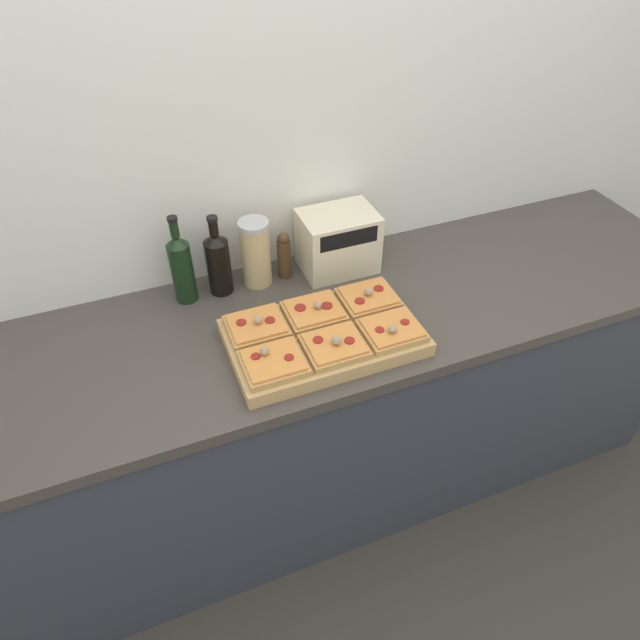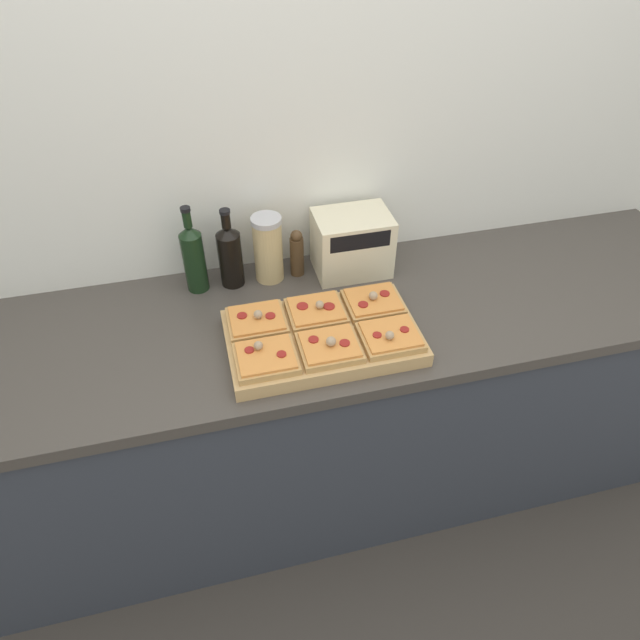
{
  "view_description": "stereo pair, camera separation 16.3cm",
  "coord_description": "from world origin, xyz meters",
  "px_view_note": "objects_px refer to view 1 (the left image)",
  "views": [
    {
      "loc": [
        -0.52,
        -0.92,
        2.05
      ],
      "look_at": [
        -0.07,
        0.23,
        0.97
      ],
      "focal_mm": 32.0,
      "sensor_mm": 36.0,
      "label": 1
    },
    {
      "loc": [
        -0.37,
        -0.97,
        2.05
      ],
      "look_at": [
        -0.07,
        0.23,
        0.97
      ],
      "focal_mm": 32.0,
      "sensor_mm": 36.0,
      "label": 2
    }
  ],
  "objects_px": {
    "cutting_board": "(324,337)",
    "olive_oil_bottle": "(182,267)",
    "pepper_mill": "(284,255)",
    "grain_jar_tall": "(256,253)",
    "toaster_oven": "(338,241)",
    "wine_bottle": "(218,262)"
  },
  "relations": [
    {
      "from": "olive_oil_bottle",
      "to": "grain_jar_tall",
      "type": "xyz_separation_m",
      "value": [
        0.23,
        -0.0,
        -0.01
      ]
    },
    {
      "from": "cutting_board",
      "to": "olive_oil_bottle",
      "type": "xyz_separation_m",
      "value": [
        -0.33,
        0.35,
        0.1
      ]
    },
    {
      "from": "cutting_board",
      "to": "toaster_oven",
      "type": "relative_size",
      "value": 2.04
    },
    {
      "from": "olive_oil_bottle",
      "to": "toaster_oven",
      "type": "xyz_separation_m",
      "value": [
        0.51,
        -0.02,
        -0.02
      ]
    },
    {
      "from": "wine_bottle",
      "to": "cutting_board",
      "type": "bearing_deg",
      "value": -58.8
    },
    {
      "from": "olive_oil_bottle",
      "to": "grain_jar_tall",
      "type": "height_order",
      "value": "olive_oil_bottle"
    },
    {
      "from": "grain_jar_tall",
      "to": "pepper_mill",
      "type": "xyz_separation_m",
      "value": [
        0.09,
        0.0,
        -0.03
      ]
    },
    {
      "from": "olive_oil_bottle",
      "to": "wine_bottle",
      "type": "distance_m",
      "value": 0.11
    },
    {
      "from": "cutting_board",
      "to": "pepper_mill",
      "type": "bearing_deg",
      "value": 89.64
    },
    {
      "from": "wine_bottle",
      "to": "toaster_oven",
      "type": "bearing_deg",
      "value": -2.77
    },
    {
      "from": "toaster_oven",
      "to": "pepper_mill",
      "type": "bearing_deg",
      "value": 173.96
    },
    {
      "from": "grain_jar_tall",
      "to": "cutting_board",
      "type": "bearing_deg",
      "value": -75.48
    },
    {
      "from": "grain_jar_tall",
      "to": "toaster_oven",
      "type": "xyz_separation_m",
      "value": [
        0.27,
        -0.02,
        -0.01
      ]
    },
    {
      "from": "olive_oil_bottle",
      "to": "pepper_mill",
      "type": "distance_m",
      "value": 0.33
    },
    {
      "from": "olive_oil_bottle",
      "to": "pepper_mill",
      "type": "height_order",
      "value": "olive_oil_bottle"
    },
    {
      "from": "toaster_oven",
      "to": "grain_jar_tall",
      "type": "bearing_deg",
      "value": 176.0
    },
    {
      "from": "olive_oil_bottle",
      "to": "cutting_board",
      "type": "bearing_deg",
      "value": -47.22
    },
    {
      "from": "pepper_mill",
      "to": "wine_bottle",
      "type": "bearing_deg",
      "value": -180.0
    },
    {
      "from": "olive_oil_bottle",
      "to": "toaster_oven",
      "type": "bearing_deg",
      "value": -2.16
    },
    {
      "from": "olive_oil_bottle",
      "to": "pepper_mill",
      "type": "relative_size",
      "value": 1.78
    },
    {
      "from": "cutting_board",
      "to": "wine_bottle",
      "type": "xyz_separation_m",
      "value": [
        -0.21,
        0.35,
        0.09
      ]
    },
    {
      "from": "grain_jar_tall",
      "to": "pepper_mill",
      "type": "bearing_deg",
      "value": 0.0
    }
  ]
}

